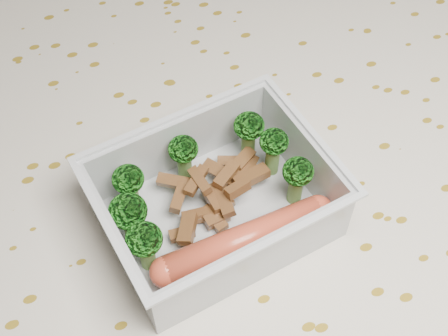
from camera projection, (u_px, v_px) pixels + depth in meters
name	position (u px, v px, depth m)	size (l,w,h in m)	color
dining_table	(226.00, 248.00, 0.56)	(1.40, 0.90, 0.75)	brown
tablecloth	(227.00, 218.00, 0.52)	(1.46, 0.96, 0.19)	beige
lunch_container	(215.00, 205.00, 0.46)	(0.18, 0.15, 0.06)	silver
broccoli_florets	(196.00, 181.00, 0.45)	(0.15, 0.09, 0.05)	#608C3F
meat_pile	(217.00, 191.00, 0.47)	(0.09, 0.07, 0.03)	brown
sausage	(244.00, 240.00, 0.44)	(0.14, 0.03, 0.02)	#CD4A2E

